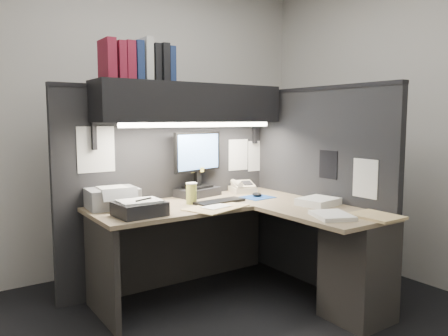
{
  "coord_description": "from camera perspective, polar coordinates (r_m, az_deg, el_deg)",
  "views": [
    {
      "loc": [
        -1.63,
        -2.29,
        1.37
      ],
      "look_at": [
        0.28,
        0.51,
        0.99
      ],
      "focal_mm": 35.0,
      "sensor_mm": 36.0,
      "label": 1
    }
  ],
  "objects": [
    {
      "name": "binder_row",
      "position": [
        3.33,
        -11.21,
        13.45
      ],
      "size": [
        0.53,
        0.24,
        0.31
      ],
      "color": "maroon",
      "rests_on": "overhead_shelf"
    },
    {
      "name": "wall_right",
      "position": [
        4.08,
        21.7,
        5.64
      ],
      "size": [
        0.04,
        3.0,
        2.7
      ],
      "primitive_type": "cube",
      "color": "beige",
      "rests_on": "floor"
    },
    {
      "name": "notebook_stack",
      "position": [
        2.98,
        -10.96,
        -5.25
      ],
      "size": [
        0.33,
        0.28,
        0.09
      ],
      "primitive_type": "cube",
      "rotation": [
        0.0,
        0.0,
        0.07
      ],
      "color": "black",
      "rests_on": "desk"
    },
    {
      "name": "mousepad",
      "position": [
        3.61,
        4.36,
        -3.83
      ],
      "size": [
        0.26,
        0.24,
        0.0
      ],
      "primitive_type": "cube",
      "rotation": [
        0.0,
        0.0,
        0.09
      ],
      "color": "navy",
      "rests_on": "desk"
    },
    {
      "name": "floor",
      "position": [
        3.13,
        1.11,
        -19.64
      ],
      "size": [
        3.5,
        3.5,
        0.0
      ],
      "primitive_type": "plane",
      "color": "black",
      "rests_on": "ground"
    },
    {
      "name": "coffee_cup",
      "position": [
        3.34,
        -4.27,
        -3.4
      ],
      "size": [
        0.1,
        0.1,
        0.15
      ],
      "primitive_type": "cylinder",
      "rotation": [
        0.0,
        0.0,
        0.29
      ],
      "color": "#CAB950",
      "rests_on": "desk"
    },
    {
      "name": "open_folder",
      "position": [
        3.18,
        -1.03,
        -5.18
      ],
      "size": [
        0.51,
        0.41,
        0.01
      ],
      "primitive_type": "cube",
      "rotation": [
        0.0,
        0.0,
        0.31
      ],
      "color": "tan",
      "rests_on": "desk"
    },
    {
      "name": "telephone",
      "position": [
        3.85,
        2.44,
        -2.6
      ],
      "size": [
        0.24,
        0.25,
        0.08
      ],
      "primitive_type": "cube",
      "rotation": [
        0.0,
        0.0,
        -0.26
      ],
      "color": "beige",
      "rests_on": "desk"
    },
    {
      "name": "monitor",
      "position": [
        3.64,
        -3.45,
        -0.37
      ],
      "size": [
        0.49,
        0.3,
        0.54
      ],
      "rotation": [
        0.0,
        0.0,
        0.24
      ],
      "color": "black",
      "rests_on": "desk"
    },
    {
      "name": "partition_back",
      "position": [
        3.66,
        -6.95,
        -2.63
      ],
      "size": [
        1.9,
        0.06,
        1.6
      ],
      "primitive_type": "cube",
      "color": "black",
      "rests_on": "floor"
    },
    {
      "name": "printer",
      "position": [
        3.3,
        -14.45,
        -3.77
      ],
      "size": [
        0.38,
        0.33,
        0.14
      ],
      "primitive_type": "cube",
      "rotation": [
        0.0,
        0.0,
        -0.07
      ],
      "color": "#989A9E",
      "rests_on": "desk"
    },
    {
      "name": "overhead_shelf",
      "position": [
        3.51,
        -4.34,
        8.47
      ],
      "size": [
        1.55,
        0.34,
        0.3
      ],
      "primitive_type": "cube",
      "color": "black",
      "rests_on": "partition_back"
    },
    {
      "name": "paper_stack_a",
      "position": [
        3.36,
        12.22,
        -4.31
      ],
      "size": [
        0.31,
        0.27,
        0.05
      ],
      "primitive_type": "cube",
      "rotation": [
        0.0,
        0.0,
        0.15
      ],
      "color": "white",
      "rests_on": "desk"
    },
    {
      "name": "task_light_tube",
      "position": [
        3.39,
        -3.13,
        5.67
      ],
      "size": [
        1.32,
        0.04,
        0.04
      ],
      "primitive_type": "cylinder",
      "rotation": [
        0.0,
        1.57,
        0.0
      ],
      "color": "white",
      "rests_on": "overhead_shelf"
    },
    {
      "name": "partition_right",
      "position": [
        3.64,
        12.15,
        -2.8
      ],
      "size": [
        0.06,
        1.5,
        1.6
      ],
      "primitive_type": "cube",
      "color": "black",
      "rests_on": "floor"
    },
    {
      "name": "wall_back",
      "position": [
        4.12,
        -11.1,
        5.98
      ],
      "size": [
        3.5,
        0.04,
        2.7
      ],
      "primitive_type": "cube",
      "color": "beige",
      "rests_on": "floor"
    },
    {
      "name": "mouse",
      "position": [
        3.62,
        4.33,
        -3.48
      ],
      "size": [
        0.07,
        0.1,
        0.03
      ],
      "primitive_type": "ellipsoid",
      "rotation": [
        0.0,
        0.0,
        0.16
      ],
      "color": "black",
      "rests_on": "mousepad"
    },
    {
      "name": "desk",
      "position": [
        3.21,
        7.45,
        -10.48
      ],
      "size": [
        1.7,
        1.53,
        0.73
      ],
      "color": "#94805E",
      "rests_on": "floor"
    },
    {
      "name": "keyboard",
      "position": [
        3.37,
        -0.57,
        -4.4
      ],
      "size": [
        0.42,
        0.17,
        0.02
      ],
      "primitive_type": "cube",
      "rotation": [
        0.0,
        0.0,
        0.09
      ],
      "color": "black",
      "rests_on": "desk"
    },
    {
      "name": "manila_stack",
      "position": [
        3.05,
        19.26,
        -5.95
      ],
      "size": [
        0.25,
        0.31,
        0.02
      ],
      "primitive_type": "cube",
      "rotation": [
        0.0,
        0.0,
        -0.0
      ],
      "color": "tan",
      "rests_on": "desk"
    },
    {
      "name": "pinned_papers",
      "position": [
        3.52,
        1.44,
        1.22
      ],
      "size": [
        1.76,
        1.31,
        0.51
      ],
      "color": "white",
      "rests_on": "partition_back"
    },
    {
      "name": "paper_stack_b",
      "position": [
        2.96,
        13.92,
        -6.04
      ],
      "size": [
        0.31,
        0.34,
        0.03
      ],
      "primitive_type": "cube",
      "rotation": [
        0.0,
        0.0,
        -0.4
      ],
      "color": "white",
      "rests_on": "desk"
    }
  ]
}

